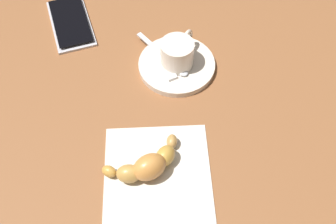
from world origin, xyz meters
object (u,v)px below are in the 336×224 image
object	(u,v)px
sugar_packet	(164,67)
saucer	(177,65)
croissant	(148,165)
teaspoon	(170,61)
cell_phone	(71,22)
espresso_cup	(178,53)
napkin	(158,177)

from	to	relation	value
sugar_packet	saucer	bearing A→B (deg)	94.51
saucer	croissant	xyz separation A→B (m)	(0.21, -0.05, 0.02)
teaspoon	cell_phone	size ratio (longest dim) A/B	0.69
saucer	croissant	world-z (taller)	croissant
croissant	cell_phone	xyz separation A→B (m)	(-0.32, -0.16, -0.02)
saucer	espresso_cup	world-z (taller)	espresso_cup
espresso_cup	sugar_packet	size ratio (longest dim) A/B	1.37
saucer	cell_phone	xyz separation A→B (m)	(-0.11, -0.21, -0.00)
espresso_cup	napkin	xyz separation A→B (m)	(0.22, -0.03, -0.04)
teaspoon	croissant	size ratio (longest dim) A/B	0.95
teaspoon	sugar_packet	distance (m)	0.02
sugar_packet	napkin	xyz separation A→B (m)	(0.21, -0.01, -0.01)
cell_phone	croissant	bearing A→B (deg)	27.07
saucer	croissant	bearing A→B (deg)	-12.09
croissant	saucer	bearing A→B (deg)	167.91
saucer	cell_phone	bearing A→B (deg)	-118.06
napkin	saucer	bearing A→B (deg)	172.09
espresso_cup	sugar_packet	world-z (taller)	espresso_cup
napkin	teaspoon	bearing A→B (deg)	175.42
teaspoon	croissant	world-z (taller)	croissant
cell_phone	sugar_packet	bearing A→B (deg)	56.20
napkin	cell_phone	world-z (taller)	cell_phone
espresso_cup	teaspoon	distance (m)	0.03
sugar_packet	croissant	size ratio (longest dim) A/B	0.50
espresso_cup	napkin	bearing A→B (deg)	-8.16
espresso_cup	teaspoon	xyz separation A→B (m)	(-0.00, -0.01, -0.02)
saucer	cell_phone	world-z (taller)	same
saucer	croissant	distance (m)	0.22
cell_phone	espresso_cup	bearing A→B (deg)	62.38
sugar_packet	espresso_cup	bearing A→B (deg)	95.88
sugar_packet	cell_phone	size ratio (longest dim) A/B	0.36
saucer	napkin	world-z (taller)	saucer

